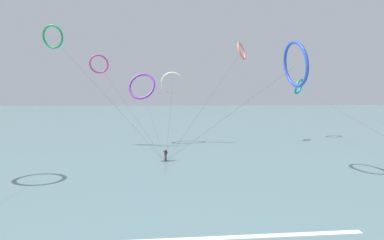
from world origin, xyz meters
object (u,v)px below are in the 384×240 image
(kite_coral, at_px, (242,51))
(kite_ivory, at_px, (173,84))
(kite_cobalt, at_px, (295,64))
(kite_emerald, at_px, (53,37))
(kite_teal, at_px, (299,87))
(surfer_navy, at_px, (166,156))
(kite_violet, at_px, (142,86))
(kite_magenta, at_px, (99,64))

(kite_coral, distance_m, kite_ivory, 13.86)
(kite_cobalt, xyz_separation_m, kite_emerald, (-33.11, 17.75, 5.86))
(kite_teal, distance_m, kite_ivory, 26.24)
(surfer_navy, relative_size, kite_cobalt, 0.11)
(kite_coral, relative_size, kite_cobalt, 1.19)
(surfer_navy, height_order, kite_violet, kite_violet)
(kite_teal, relative_size, kite_magenta, 2.83)
(kite_cobalt, relative_size, kite_emerald, 0.76)
(surfer_navy, relative_size, kite_emerald, 0.08)
(kite_magenta, bearing_deg, surfer_navy, 134.96)
(kite_violet, xyz_separation_m, kite_teal, (31.05, 5.82, 0.07))
(kite_teal, bearing_deg, kite_magenta, -34.38)
(kite_emerald, bearing_deg, kite_violet, -148.79)
(kite_cobalt, height_order, kite_violet, kite_cobalt)
(kite_emerald, bearing_deg, kite_cobalt, 168.80)
(kite_coral, relative_size, kite_emerald, 0.91)
(kite_emerald, bearing_deg, kite_ivory, -153.77)
(kite_emerald, bearing_deg, kite_coral, -155.62)
(surfer_navy, xyz_separation_m, kite_ivory, (0.92, 13.67, 10.07))
(kite_teal, relative_size, kite_ivory, 2.94)
(kite_emerald, distance_m, kite_ivory, 20.96)
(kite_coral, bearing_deg, kite_magenta, 130.32)
(kite_coral, xyz_separation_m, kite_ivory, (-12.48, -0.98, -5.96))
(kite_teal, bearing_deg, surfer_navy, -12.43)
(kite_teal, height_order, kite_magenta, kite_magenta)
(kite_magenta, bearing_deg, kite_ivory, -165.43)
(kite_coral, height_order, kite_emerald, kite_emerald)
(surfer_navy, height_order, kite_magenta, kite_magenta)
(surfer_navy, bearing_deg, kite_coral, 166.99)
(surfer_navy, distance_m, kite_violet, 17.65)
(kite_emerald, height_order, kite_ivory, kite_emerald)
(kite_ivory, bearing_deg, kite_violet, 6.77)
(kite_violet, bearing_deg, kite_cobalt, -30.83)
(kite_violet, bearing_deg, kite_ivory, 13.28)
(kite_teal, xyz_separation_m, kite_ivory, (-25.51, -6.17, 0.33))
(kite_magenta, bearing_deg, kite_coral, -172.06)
(surfer_navy, xyz_separation_m, kite_cobalt, (14.70, -7.22, 11.67))
(kite_magenta, bearing_deg, kite_cobalt, 143.22)
(surfer_navy, bearing_deg, kite_teal, 156.34)
(surfer_navy, relative_size, kite_magenta, 0.11)
(surfer_navy, xyz_separation_m, kite_coral, (13.40, 14.65, 16.03))
(kite_ivory, bearing_deg, kite_magenta, 28.10)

